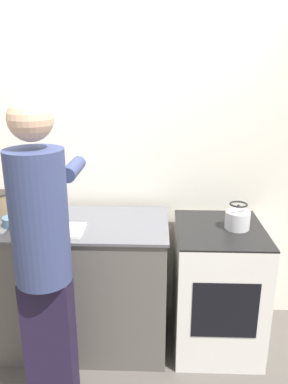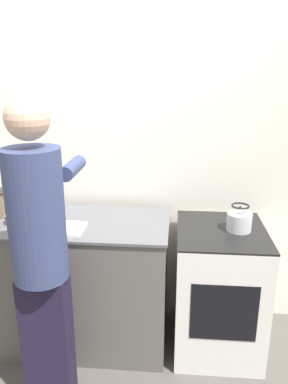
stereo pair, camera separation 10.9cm
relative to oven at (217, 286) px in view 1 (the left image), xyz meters
The scene contains 9 objects.
ground_plane 0.98m from the oven, 157.26° to the right, with size 12.00×12.00×0.00m, color #4C4742.
wall_back 1.24m from the oven, 153.32° to the left, with size 8.00×0.05×2.60m.
counter 1.14m from the oven, behind, with size 1.57×0.65×0.94m.
oven is the anchor object (origin of this frame).
person 1.31m from the oven, 150.03° to the right, with size 0.33×0.57×1.80m.
cutting_board 1.19m from the oven, behind, with size 0.33×0.23×0.02m.
knife 1.22m from the oven, behind, with size 0.20×0.12×0.01m.
kettle 0.54m from the oven, ahead, with size 0.17×0.17×0.18m.
bowl_prep 1.47m from the oven, behind, with size 0.14×0.14×0.06m.
Camera 1 is at (0.38, -2.00, 1.90)m, focal length 35.00 mm.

